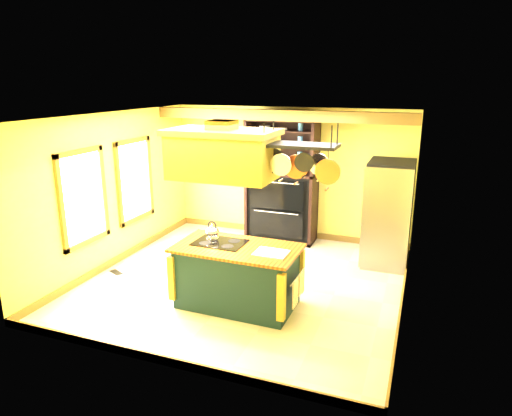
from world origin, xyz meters
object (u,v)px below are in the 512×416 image
Objects in this scene: range_hood at (222,153)px; hutch at (282,195)px; kitchen_island at (237,275)px; refrigerator at (388,216)px; pot_rack at (301,155)px.

hutch is at bearing 91.41° from range_hood.
refrigerator is at bearing 53.18° from kitchen_island.
range_hood is at bearing -178.78° from kitchen_island.
kitchen_island is 0.99× the size of refrigerator.
kitchen_island is at bearing 179.95° from pot_rack.
refrigerator reaches higher than kitchen_island.
refrigerator is 0.73× the size of hutch.
range_hood is (-0.20, -0.00, 1.79)m from kitchen_island.
pot_rack is at bearing -68.66° from hutch.
hutch is (-2.15, 0.61, 0.06)m from refrigerator.
range_hood is 3.31m from hutch.
kitchen_island is 2.04m from pot_rack.
pot_rack is 0.57× the size of refrigerator.
hutch is at bearing 164.11° from refrigerator.
refrigerator is at bearing 49.39° from range_hood.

